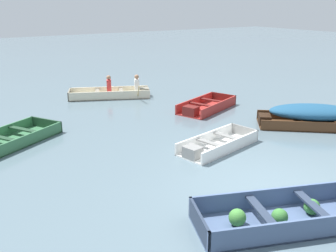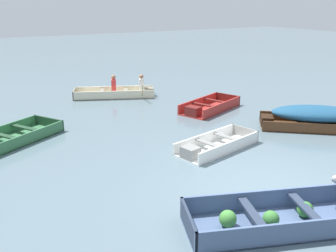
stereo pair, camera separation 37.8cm
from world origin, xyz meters
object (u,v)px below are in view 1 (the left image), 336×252
skiff_green_mid_moored (10,140)px  skiff_red_outer_moored (205,107)px  skiff_dark_varnish_far_moored (312,114)px  rowboat_cream_with_crew (115,93)px  dinghy_slate_blue_foreground (291,215)px  skiff_white_near_moored (216,145)px

skiff_green_mid_moored → skiff_red_outer_moored: skiff_red_outer_moored is taller
skiff_dark_varnish_far_moored → rowboat_cream_with_crew: size_ratio=0.98×
skiff_dark_varnish_far_moored → dinghy_slate_blue_foreground: bearing=-146.1°
rowboat_cream_with_crew → skiff_dark_varnish_far_moored: bearing=-62.5°
dinghy_slate_blue_foreground → rowboat_cream_with_crew: bearing=82.6°
skiff_dark_varnish_far_moored → rowboat_cream_with_crew: (-3.55, 6.83, -0.21)m
dinghy_slate_blue_foreground → skiff_green_mid_moored: dinghy_slate_blue_foreground is taller
skiff_white_near_moored → rowboat_cream_with_crew: 6.68m
skiff_white_near_moored → skiff_red_outer_moored: skiff_red_outer_moored is taller
skiff_green_mid_moored → dinghy_slate_blue_foreground: bearing=-63.7°
skiff_dark_varnish_far_moored → rowboat_cream_with_crew: rowboat_cream_with_crew is taller
skiff_dark_varnish_far_moored → skiff_red_outer_moored: size_ratio=1.20×
skiff_white_near_moored → dinghy_slate_blue_foreground: bearing=-108.2°
dinghy_slate_blue_foreground → skiff_dark_varnish_far_moored: size_ratio=1.05×
skiff_red_outer_moored → skiff_dark_varnish_far_moored: bearing=-63.5°
skiff_red_outer_moored → skiff_green_mid_moored: bearing=177.7°
skiff_green_mid_moored → skiff_dark_varnish_far_moored: size_ratio=0.85×
dinghy_slate_blue_foreground → rowboat_cream_with_crew: 10.18m
dinghy_slate_blue_foreground → rowboat_cream_with_crew: rowboat_cream_with_crew is taller
rowboat_cream_with_crew → dinghy_slate_blue_foreground: bearing=-97.4°
dinghy_slate_blue_foreground → rowboat_cream_with_crew: size_ratio=1.03×
skiff_red_outer_moored → rowboat_cream_with_crew: bearing=118.4°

